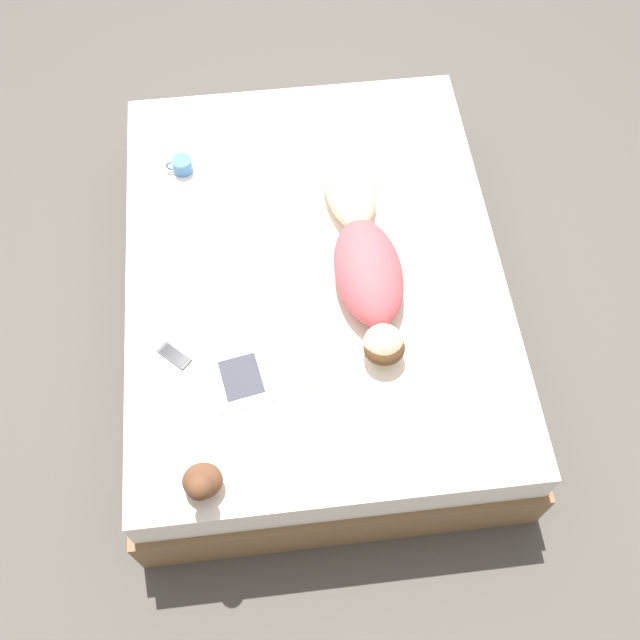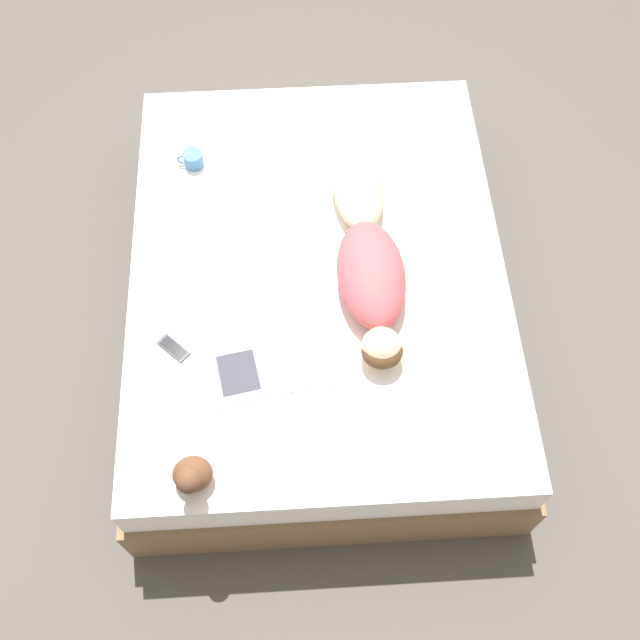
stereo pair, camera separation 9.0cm
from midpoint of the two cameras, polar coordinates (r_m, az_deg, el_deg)
ground_plane at (r=3.92m, az=0.49°, el=-0.13°), size 12.00×12.00×0.00m
bed at (r=3.68m, az=0.52°, el=1.91°), size 1.78×2.31×0.55m
person at (r=3.38m, az=4.40°, el=5.22°), size 0.32×1.25×0.20m
open_magazine at (r=3.19m, az=-3.34°, el=-3.64°), size 0.54×0.36×0.01m
coffee_mug at (r=3.82m, az=-8.97°, el=12.00°), size 0.13×0.10×0.08m
cell_phone at (r=3.28m, az=-10.34°, el=-2.14°), size 0.15×0.15×0.01m
plush_toy at (r=2.95m, az=-8.88°, el=-11.65°), size 0.16×0.18×0.21m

